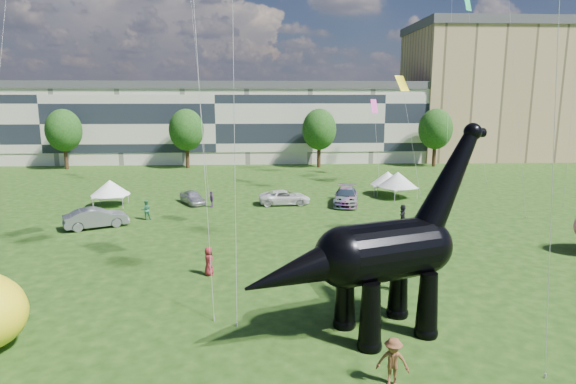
{
  "coord_description": "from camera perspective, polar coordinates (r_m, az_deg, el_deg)",
  "views": [
    {
      "loc": [
        -0.57,
        -20.1,
        10.53
      ],
      "look_at": [
        0.89,
        8.0,
        5.0
      ],
      "focal_mm": 30.0,
      "sensor_mm": 36.0,
      "label": 1
    }
  ],
  "objects": [
    {
      "name": "tree_mid_left",
      "position": [
        74.1,
        -11.96,
        7.6
      ],
      "size": [
        5.2,
        5.2,
        9.44
      ],
      "color": "#382314",
      "rests_on": "ground"
    },
    {
      "name": "ground",
      "position": [
        22.69,
        -1.25,
        -16.53
      ],
      "size": [
        220.0,
        220.0,
        0.0
      ],
      "primitive_type": "plane",
      "color": "#16330C",
      "rests_on": "ground"
    },
    {
      "name": "terrace_row",
      "position": [
        82.56,
        -8.23,
        7.86
      ],
      "size": [
        78.0,
        11.0,
        12.0
      ],
      "primitive_type": "cube",
      "color": "beige",
      "rests_on": "ground"
    },
    {
      "name": "car_white",
      "position": [
        48.13,
        -0.4,
        -0.65
      ],
      "size": [
        5.29,
        2.7,
        1.43
      ],
      "primitive_type": "imported",
      "rotation": [
        0.0,
        0.0,
        1.64
      ],
      "color": "white",
      "rests_on": "ground"
    },
    {
      "name": "tree_far_right",
      "position": [
        77.89,
        17.11,
        7.51
      ],
      "size": [
        5.2,
        5.2,
        9.44
      ],
      "color": "#382314",
      "rests_on": "ground"
    },
    {
      "name": "tree_mid_right",
      "position": [
        73.72,
        3.73,
        7.8
      ],
      "size": [
        5.2,
        5.2,
        9.44
      ],
      "color": "#382314",
      "rests_on": "ground"
    },
    {
      "name": "dinosaur_sculpture",
      "position": [
        21.72,
        10.53,
        -7.44
      ],
      "size": [
        11.78,
        5.69,
        9.77
      ],
      "rotation": [
        0.0,
        0.0,
        0.34
      ],
      "color": "black",
      "rests_on": "ground"
    },
    {
      "name": "car_silver",
      "position": [
        49.39,
        -11.28,
        -0.6
      ],
      "size": [
        3.3,
        4.26,
        1.36
      ],
      "primitive_type": "imported",
      "rotation": [
        0.0,
        0.0,
        0.5
      ],
      "color": "#BCBDC2",
      "rests_on": "ground"
    },
    {
      "name": "visitors",
      "position": [
        34.69,
        -0.91,
        -5.05
      ],
      "size": [
        43.29,
        37.73,
        1.88
      ],
      "color": "maroon",
      "rests_on": "ground"
    },
    {
      "name": "car_grey",
      "position": [
        42.59,
        -21.79,
        -2.86
      ],
      "size": [
        5.27,
        3.8,
        1.65
      ],
      "primitive_type": "imported",
      "rotation": [
        0.0,
        0.0,
        2.03
      ],
      "color": "gray",
      "rests_on": "ground"
    },
    {
      "name": "gazebo_near",
      "position": [
        53.98,
        11.72,
        1.6
      ],
      "size": [
        4.56,
        4.56,
        2.59
      ],
      "rotation": [
        0.0,
        0.0,
        -0.26
      ],
      "color": "white",
      "rests_on": "ground"
    },
    {
      "name": "tree_far_left",
      "position": [
        78.91,
        -25.08,
        7.0
      ],
      "size": [
        5.2,
        5.2,
        9.44
      ],
      "color": "#382314",
      "rests_on": "ground"
    },
    {
      "name": "car_dark",
      "position": [
        48.36,
        6.91,
        -0.53
      ],
      "size": [
        3.44,
        6.08,
        1.66
      ],
      "primitive_type": "imported",
      "rotation": [
        0.0,
        0.0,
        -0.21
      ],
      "color": "#595960",
      "rests_on": "ground"
    },
    {
      "name": "gazebo_left",
      "position": [
        50.4,
        -20.33,
        0.48
      ],
      "size": [
        4.01,
        4.01,
        2.6
      ],
      "rotation": [
        0.0,
        0.0,
        0.08
      ],
      "color": "white",
      "rests_on": "ground"
    },
    {
      "name": "gazebo_far",
      "position": [
        52.4,
        12.87,
        1.44
      ],
      "size": [
        5.29,
        5.29,
        2.82
      ],
      "rotation": [
        0.0,
        0.0,
        0.4
      ],
      "color": "silver",
      "rests_on": "ground"
    },
    {
      "name": "apartment_block",
      "position": [
        94.28,
        22.91,
        10.55
      ],
      "size": [
        28.0,
        18.0,
        22.0
      ],
      "primitive_type": "cube",
      "color": "tan",
      "rests_on": "ground"
    }
  ]
}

